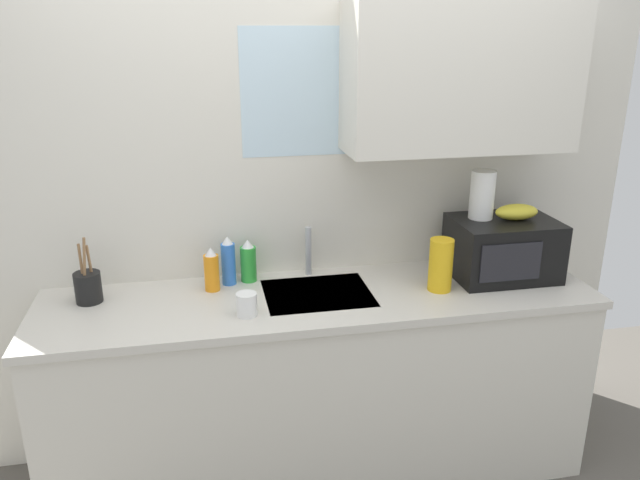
{
  "coord_description": "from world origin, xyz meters",
  "views": [
    {
      "loc": [
        -0.48,
        -2.41,
        2.0
      ],
      "look_at": [
        0.0,
        0.0,
        1.15
      ],
      "focal_mm": 34.95,
      "sensor_mm": 36.0,
      "label": 1
    }
  ],
  "objects_px": {
    "banana_bunch": "(517,212)",
    "dish_soap_bottle_blue": "(228,262)",
    "mug_white": "(247,304)",
    "dish_soap_bottle_green": "(248,262)",
    "microwave": "(503,248)",
    "cereal_canister": "(441,265)",
    "dish_soap_bottle_orange": "(212,271)",
    "utensil_crock": "(88,286)",
    "paper_towel_roll": "(482,195)"
  },
  "relations": [
    {
      "from": "banana_bunch",
      "to": "dish_soap_bottle_blue",
      "type": "relative_size",
      "value": 0.89
    },
    {
      "from": "mug_white",
      "to": "dish_soap_bottle_green",
      "type": "bearing_deg",
      "value": 83.61
    },
    {
      "from": "dish_soap_bottle_green",
      "to": "dish_soap_bottle_blue",
      "type": "xyz_separation_m",
      "value": [
        -0.09,
        -0.02,
        0.01
      ]
    },
    {
      "from": "microwave",
      "to": "mug_white",
      "type": "relative_size",
      "value": 4.84
    },
    {
      "from": "dish_soap_bottle_green",
      "to": "cereal_canister",
      "type": "xyz_separation_m",
      "value": [
        0.81,
        -0.27,
        0.03
      ]
    },
    {
      "from": "dish_soap_bottle_orange",
      "to": "mug_white",
      "type": "height_order",
      "value": "dish_soap_bottle_orange"
    },
    {
      "from": "dish_soap_bottle_blue",
      "to": "mug_white",
      "type": "bearing_deg",
      "value": -81.62
    },
    {
      "from": "mug_white",
      "to": "utensil_crock",
      "type": "bearing_deg",
      "value": 157.86
    },
    {
      "from": "microwave",
      "to": "dish_soap_bottle_green",
      "type": "xyz_separation_m",
      "value": [
        -1.15,
        0.17,
        -0.04
      ]
    },
    {
      "from": "dish_soap_bottle_orange",
      "to": "cereal_canister",
      "type": "distance_m",
      "value": 1.0
    },
    {
      "from": "dish_soap_bottle_blue",
      "to": "cereal_canister",
      "type": "bearing_deg",
      "value": -15.41
    },
    {
      "from": "paper_towel_roll",
      "to": "banana_bunch",
      "type": "bearing_deg",
      "value": -18.43
    },
    {
      "from": "microwave",
      "to": "paper_towel_roll",
      "type": "bearing_deg",
      "value": 152.62
    },
    {
      "from": "banana_bunch",
      "to": "paper_towel_roll",
      "type": "bearing_deg",
      "value": 161.57
    },
    {
      "from": "paper_towel_roll",
      "to": "utensil_crock",
      "type": "xyz_separation_m",
      "value": [
        -1.73,
        0.02,
        -0.31
      ]
    },
    {
      "from": "microwave",
      "to": "dish_soap_bottle_green",
      "type": "bearing_deg",
      "value": 171.65
    },
    {
      "from": "mug_white",
      "to": "microwave",
      "type": "bearing_deg",
      "value": 8.99
    },
    {
      "from": "microwave",
      "to": "dish_soap_bottle_green",
      "type": "relative_size",
      "value": 2.34
    },
    {
      "from": "dish_soap_bottle_green",
      "to": "dish_soap_bottle_orange",
      "type": "bearing_deg",
      "value": -155.76
    },
    {
      "from": "cereal_canister",
      "to": "utensil_crock",
      "type": "xyz_separation_m",
      "value": [
        -1.49,
        0.17,
        -0.05
      ]
    },
    {
      "from": "cereal_canister",
      "to": "mug_white",
      "type": "distance_m",
      "value": 0.86
    },
    {
      "from": "banana_bunch",
      "to": "mug_white",
      "type": "relative_size",
      "value": 2.11
    },
    {
      "from": "mug_white",
      "to": "utensil_crock",
      "type": "xyz_separation_m",
      "value": [
        -0.64,
        0.26,
        0.02
      ]
    },
    {
      "from": "dish_soap_bottle_blue",
      "to": "microwave",
      "type": "bearing_deg",
      "value": -6.89
    },
    {
      "from": "dish_soap_bottle_green",
      "to": "cereal_canister",
      "type": "bearing_deg",
      "value": -18.23
    },
    {
      "from": "cereal_canister",
      "to": "utensil_crock",
      "type": "bearing_deg",
      "value": 173.5
    },
    {
      "from": "microwave",
      "to": "dish_soap_bottle_blue",
      "type": "distance_m",
      "value": 1.25
    },
    {
      "from": "dish_soap_bottle_green",
      "to": "cereal_canister",
      "type": "relative_size",
      "value": 0.84
    },
    {
      "from": "microwave",
      "to": "paper_towel_roll",
      "type": "xyz_separation_m",
      "value": [
        -0.1,
        0.05,
        0.24
      ]
    },
    {
      "from": "dish_soap_bottle_green",
      "to": "microwave",
      "type": "bearing_deg",
      "value": -8.35
    },
    {
      "from": "banana_bunch",
      "to": "paper_towel_roll",
      "type": "distance_m",
      "value": 0.18
    },
    {
      "from": "microwave",
      "to": "banana_bunch",
      "type": "distance_m",
      "value": 0.18
    },
    {
      "from": "dish_soap_bottle_blue",
      "to": "cereal_canister",
      "type": "height_order",
      "value": "cereal_canister"
    },
    {
      "from": "banana_bunch",
      "to": "utensil_crock",
      "type": "distance_m",
      "value": 1.9
    },
    {
      "from": "dish_soap_bottle_blue",
      "to": "mug_white",
      "type": "xyz_separation_m",
      "value": [
        0.05,
        -0.34,
        -0.06
      ]
    },
    {
      "from": "microwave",
      "to": "banana_bunch",
      "type": "xyz_separation_m",
      "value": [
        0.05,
        0.0,
        0.17
      ]
    },
    {
      "from": "dish_soap_bottle_blue",
      "to": "utensil_crock",
      "type": "height_order",
      "value": "utensil_crock"
    },
    {
      "from": "microwave",
      "to": "dish_soap_bottle_orange",
      "type": "distance_m",
      "value": 1.32
    },
    {
      "from": "cereal_canister",
      "to": "banana_bunch",
      "type": "bearing_deg",
      "value": 14.38
    },
    {
      "from": "dish_soap_bottle_green",
      "to": "dish_soap_bottle_orange",
      "type": "distance_m",
      "value": 0.18
    },
    {
      "from": "microwave",
      "to": "dish_soap_bottle_orange",
      "type": "relative_size",
      "value": 2.33
    },
    {
      "from": "banana_bunch",
      "to": "microwave",
      "type": "bearing_deg",
      "value": -178.23
    },
    {
      "from": "dish_soap_bottle_orange",
      "to": "mug_white",
      "type": "relative_size",
      "value": 2.08
    },
    {
      "from": "banana_bunch",
      "to": "dish_soap_bottle_orange",
      "type": "relative_size",
      "value": 1.01
    },
    {
      "from": "microwave",
      "to": "dish_soap_bottle_orange",
      "type": "height_order",
      "value": "microwave"
    },
    {
      "from": "banana_bunch",
      "to": "paper_towel_roll",
      "type": "height_order",
      "value": "paper_towel_roll"
    },
    {
      "from": "microwave",
      "to": "banana_bunch",
      "type": "bearing_deg",
      "value": 1.77
    },
    {
      "from": "cereal_canister",
      "to": "utensil_crock",
      "type": "distance_m",
      "value": 1.5
    },
    {
      "from": "paper_towel_roll",
      "to": "dish_soap_bottle_orange",
      "type": "height_order",
      "value": "paper_towel_roll"
    },
    {
      "from": "dish_soap_bottle_orange",
      "to": "mug_white",
      "type": "distance_m",
      "value": 0.31
    }
  ]
}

